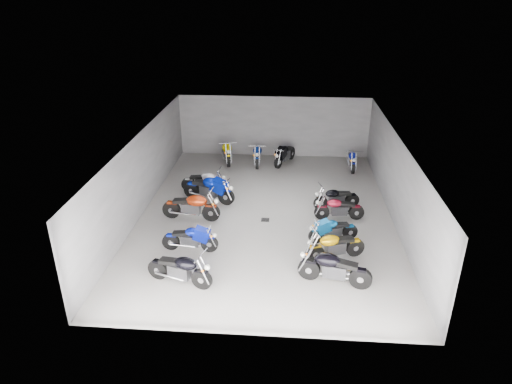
{
  "coord_description": "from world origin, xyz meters",
  "views": [
    {
      "loc": [
        0.84,
        -16.37,
        8.5
      ],
      "look_at": [
        -0.4,
        -0.06,
        1.0
      ],
      "focal_mm": 32.0,
      "sensor_mm": 36.0,
      "label": 1
    }
  ],
  "objects_px": {
    "motorcycle_right_c": "(333,230)",
    "motorcycle_back_b": "(227,151)",
    "motorcycle_right_a": "(334,268)",
    "motorcycle_back_f": "(352,159)",
    "motorcycle_left_a": "(180,269)",
    "motorcycle_left_f": "(204,182)",
    "motorcycle_left_b": "(191,238)",
    "motorcycle_left_d": "(192,206)",
    "motorcycle_right_b": "(335,246)",
    "motorcycle_right_e": "(336,198)",
    "motorcycle_back_d": "(285,154)",
    "motorcycle_back_c": "(258,154)",
    "motorcycle_left_e": "(209,189)",
    "motorcycle_right_d": "(339,208)",
    "drain_grate": "(265,220)"
  },
  "relations": [
    {
      "from": "motorcycle_right_c",
      "to": "motorcycle_back_d",
      "type": "relative_size",
      "value": 0.9
    },
    {
      "from": "motorcycle_right_c",
      "to": "motorcycle_back_b",
      "type": "height_order",
      "value": "motorcycle_back_b"
    },
    {
      "from": "motorcycle_left_a",
      "to": "motorcycle_back_f",
      "type": "height_order",
      "value": "motorcycle_left_a"
    },
    {
      "from": "motorcycle_left_d",
      "to": "motorcycle_back_f",
      "type": "distance_m",
      "value": 9.12
    },
    {
      "from": "motorcycle_back_d",
      "to": "motorcycle_left_b",
      "type": "bearing_deg",
      "value": 95.09
    },
    {
      "from": "motorcycle_back_b",
      "to": "motorcycle_back_d",
      "type": "xyz_separation_m",
      "value": [
        3.02,
        -0.11,
        -0.04
      ]
    },
    {
      "from": "motorcycle_right_a",
      "to": "motorcycle_back_f",
      "type": "relative_size",
      "value": 1.09
    },
    {
      "from": "motorcycle_back_f",
      "to": "motorcycle_left_a",
      "type": "bearing_deg",
      "value": 58.48
    },
    {
      "from": "motorcycle_right_b",
      "to": "motorcycle_right_d",
      "type": "xyz_separation_m",
      "value": [
        0.39,
        2.9,
        -0.04
      ]
    },
    {
      "from": "motorcycle_left_d",
      "to": "motorcycle_left_b",
      "type": "bearing_deg",
      "value": 15.76
    },
    {
      "from": "motorcycle_right_b",
      "to": "motorcycle_back_b",
      "type": "relative_size",
      "value": 0.88
    },
    {
      "from": "motorcycle_right_e",
      "to": "motorcycle_back_b",
      "type": "bearing_deg",
      "value": 30.05
    },
    {
      "from": "motorcycle_left_b",
      "to": "motorcycle_right_b",
      "type": "height_order",
      "value": "motorcycle_right_b"
    },
    {
      "from": "drain_grate",
      "to": "motorcycle_left_e",
      "type": "relative_size",
      "value": 0.14
    },
    {
      "from": "motorcycle_right_c",
      "to": "motorcycle_left_d",
      "type": "bearing_deg",
      "value": 59.27
    },
    {
      "from": "motorcycle_left_f",
      "to": "motorcycle_right_e",
      "type": "height_order",
      "value": "motorcycle_left_f"
    },
    {
      "from": "drain_grate",
      "to": "motorcycle_left_d",
      "type": "relative_size",
      "value": 0.14
    },
    {
      "from": "motorcycle_back_b",
      "to": "motorcycle_right_e",
      "type": "bearing_deg",
      "value": 122.36
    },
    {
      "from": "motorcycle_left_a",
      "to": "motorcycle_back_f",
      "type": "relative_size",
      "value": 1.03
    },
    {
      "from": "motorcycle_back_f",
      "to": "motorcycle_back_c",
      "type": "bearing_deg",
      "value": -3.33
    },
    {
      "from": "motorcycle_left_d",
      "to": "motorcycle_left_f",
      "type": "distance_m",
      "value": 2.62
    },
    {
      "from": "motorcycle_right_a",
      "to": "motorcycle_back_f",
      "type": "bearing_deg",
      "value": 3.71
    },
    {
      "from": "motorcycle_left_e",
      "to": "motorcycle_back_d",
      "type": "relative_size",
      "value": 1.14
    },
    {
      "from": "motorcycle_right_c",
      "to": "motorcycle_left_b",
      "type": "bearing_deg",
      "value": 84.15
    },
    {
      "from": "motorcycle_back_b",
      "to": "motorcycle_back_c",
      "type": "bearing_deg",
      "value": 159.75
    },
    {
      "from": "motorcycle_right_b",
      "to": "motorcycle_back_b",
      "type": "distance_m",
      "value": 10.18
    },
    {
      "from": "motorcycle_left_a",
      "to": "motorcycle_back_b",
      "type": "height_order",
      "value": "motorcycle_back_b"
    },
    {
      "from": "motorcycle_left_b",
      "to": "motorcycle_right_a",
      "type": "bearing_deg",
      "value": 73.85
    },
    {
      "from": "motorcycle_left_e",
      "to": "motorcycle_right_b",
      "type": "distance_m",
      "value": 6.43
    },
    {
      "from": "motorcycle_left_a",
      "to": "motorcycle_right_e",
      "type": "relative_size",
      "value": 1.12
    },
    {
      "from": "motorcycle_right_d",
      "to": "motorcycle_right_c",
      "type": "bearing_deg",
      "value": 163.91
    },
    {
      "from": "motorcycle_right_b",
      "to": "motorcycle_back_f",
      "type": "xyz_separation_m",
      "value": [
        1.53,
        8.44,
        -0.01
      ]
    },
    {
      "from": "motorcycle_right_a",
      "to": "motorcycle_right_c",
      "type": "distance_m",
      "value": 2.6
    },
    {
      "from": "motorcycle_back_d",
      "to": "motorcycle_right_a",
      "type": "bearing_deg",
      "value": 124.1
    },
    {
      "from": "motorcycle_right_a",
      "to": "motorcycle_back_c",
      "type": "xyz_separation_m",
      "value": [
        -3.08,
        10.15,
        -0.01
      ]
    },
    {
      "from": "motorcycle_left_a",
      "to": "motorcycle_left_f",
      "type": "xyz_separation_m",
      "value": [
        -0.49,
        6.84,
        -0.03
      ]
    },
    {
      "from": "motorcycle_left_b",
      "to": "motorcycle_left_d",
      "type": "distance_m",
      "value": 2.33
    },
    {
      "from": "motorcycle_left_a",
      "to": "motorcycle_right_a",
      "type": "xyz_separation_m",
      "value": [
        4.7,
        0.37,
        0.02
      ]
    },
    {
      "from": "motorcycle_right_c",
      "to": "motorcycle_back_c",
      "type": "bearing_deg",
      "value": 5.75
    },
    {
      "from": "motorcycle_left_b",
      "to": "motorcycle_left_d",
      "type": "bearing_deg",
      "value": -167.4
    },
    {
      "from": "motorcycle_right_a",
      "to": "motorcycle_right_d",
      "type": "distance_m",
      "value": 4.33
    },
    {
      "from": "motorcycle_left_e",
      "to": "motorcycle_right_a",
      "type": "xyz_separation_m",
      "value": [
        4.8,
        -5.51,
        -0.02
      ]
    },
    {
      "from": "motorcycle_right_a",
      "to": "motorcycle_right_e",
      "type": "height_order",
      "value": "motorcycle_right_a"
    },
    {
      "from": "motorcycle_right_e",
      "to": "motorcycle_left_d",
      "type": "bearing_deg",
      "value": 88.08
    },
    {
      "from": "motorcycle_right_c",
      "to": "drain_grate",
      "type": "bearing_deg",
      "value": 43.06
    },
    {
      "from": "motorcycle_right_e",
      "to": "motorcycle_left_e",
      "type": "bearing_deg",
      "value": 71.53
    },
    {
      "from": "drain_grate",
      "to": "motorcycle_right_a",
      "type": "distance_m",
      "value": 4.66
    },
    {
      "from": "motorcycle_right_c",
      "to": "motorcycle_left_e",
      "type": "bearing_deg",
      "value": 42.0
    },
    {
      "from": "motorcycle_right_e",
      "to": "motorcycle_back_d",
      "type": "height_order",
      "value": "motorcycle_back_d"
    },
    {
      "from": "motorcycle_back_c",
      "to": "motorcycle_back_d",
      "type": "xyz_separation_m",
      "value": [
        1.39,
        0.08,
        -0.02
      ]
    }
  ]
}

